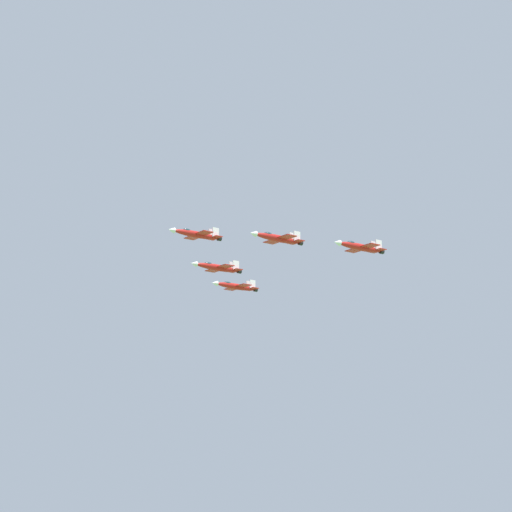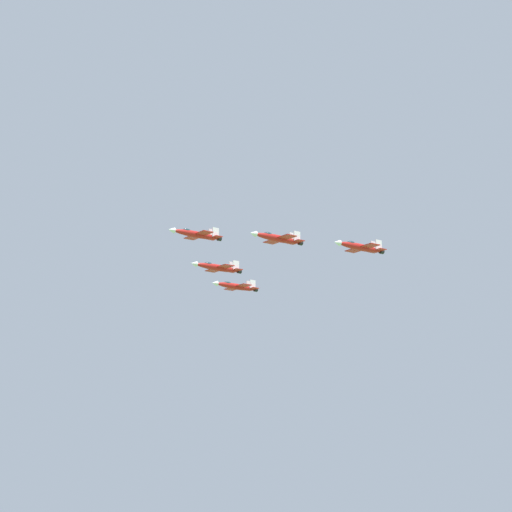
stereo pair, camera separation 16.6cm
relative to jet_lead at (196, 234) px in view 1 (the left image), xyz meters
name	(u,v)px [view 1 (the left image)]	position (x,y,z in m)	size (l,w,h in m)	color
jet_lead	(196,234)	(0.00, 0.00, 0.00)	(9.51, 14.86, 3.17)	red
jet_left_wingman	(278,238)	(16.13, 11.53, -1.34)	(10.01, 15.72, 3.34)	red
jet_right_wingman	(217,267)	(-8.78, 17.78, -3.66)	(9.94, 15.58, 3.32)	red
jet_left_outer	(360,247)	(32.26, 23.06, -3.88)	(9.90, 15.52, 3.31)	red
jet_right_outer	(236,286)	(-17.56, 35.56, -4.46)	(9.78, 15.38, 3.27)	red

